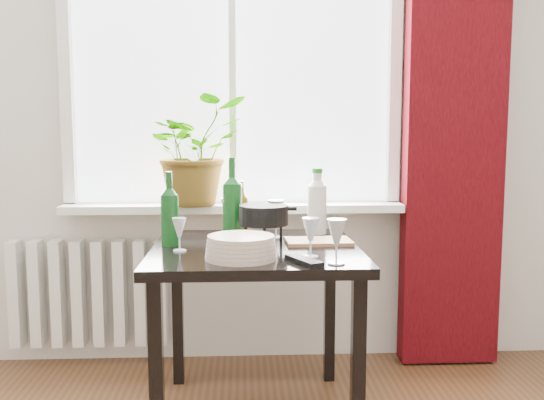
{
  "coord_description": "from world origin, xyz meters",
  "views": [
    {
      "loc": [
        0.05,
        -0.92,
        1.23
      ],
      "look_at": [
        0.17,
        1.55,
        0.93
      ],
      "focal_mm": 40.0,
      "sensor_mm": 36.0,
      "label": 1
    }
  ],
  "objects_px": {
    "radiator": "(89,293)",
    "wineglass_back_left": "(228,216)",
    "cleaning_bottle": "(317,200)",
    "wineglass_front_left": "(179,234)",
    "cutting_board": "(318,241)",
    "tv_remote": "(304,261)",
    "plate_stack": "(241,248)",
    "bottle_amber": "(241,208)",
    "fondue_pot": "(264,224)",
    "wineglass_far_right": "(336,241)",
    "potted_plant": "(195,151)",
    "wineglass_front_right": "(311,237)",
    "table": "(256,268)",
    "wine_bottle_left": "(170,208)",
    "wine_bottle_right": "(232,198)",
    "wineglass_back_center": "(276,219)"
  },
  "relations": [
    {
      "from": "wine_bottle_right",
      "to": "wineglass_back_center",
      "type": "height_order",
      "value": "wine_bottle_right"
    },
    {
      "from": "cleaning_bottle",
      "to": "cutting_board",
      "type": "distance_m",
      "value": 0.29
    },
    {
      "from": "wineglass_front_left",
      "to": "fondue_pot",
      "type": "distance_m",
      "value": 0.38
    },
    {
      "from": "bottle_amber",
      "to": "cutting_board",
      "type": "xyz_separation_m",
      "value": [
        0.33,
        -0.22,
        -0.12
      ]
    },
    {
      "from": "wineglass_far_right",
      "to": "cutting_board",
      "type": "relative_size",
      "value": 0.61
    },
    {
      "from": "bottle_amber",
      "to": "plate_stack",
      "type": "bearing_deg",
      "value": -90.05
    },
    {
      "from": "cleaning_bottle",
      "to": "wineglass_far_right",
      "type": "height_order",
      "value": "cleaning_bottle"
    },
    {
      "from": "radiator",
      "to": "bottle_amber",
      "type": "bearing_deg",
      "value": -23.56
    },
    {
      "from": "cleaning_bottle",
      "to": "wineglass_front_left",
      "type": "xyz_separation_m",
      "value": [
        -0.6,
        -0.39,
        -0.09
      ]
    },
    {
      "from": "potted_plant",
      "to": "cleaning_bottle",
      "type": "bearing_deg",
      "value": -23.75
    },
    {
      "from": "wineglass_far_right",
      "to": "fondue_pot",
      "type": "relative_size",
      "value": 0.7
    },
    {
      "from": "table",
      "to": "cleaning_bottle",
      "type": "distance_m",
      "value": 0.49
    },
    {
      "from": "radiator",
      "to": "wineglass_back_left",
      "type": "distance_m",
      "value": 0.93
    },
    {
      "from": "table",
      "to": "cutting_board",
      "type": "height_order",
      "value": "cutting_board"
    },
    {
      "from": "wineglass_far_right",
      "to": "wineglass_back_left",
      "type": "height_order",
      "value": "wineglass_back_left"
    },
    {
      "from": "cleaning_bottle",
      "to": "wineglass_back_center",
      "type": "distance_m",
      "value": 0.24
    },
    {
      "from": "wineglass_far_right",
      "to": "tv_remote",
      "type": "relative_size",
      "value": 0.91
    },
    {
      "from": "radiator",
      "to": "wineglass_far_right",
      "type": "xyz_separation_m",
      "value": [
        1.13,
        -0.97,
        0.44
      ]
    },
    {
      "from": "bottle_amber",
      "to": "cutting_board",
      "type": "relative_size",
      "value": 0.91
    },
    {
      "from": "wine_bottle_left",
      "to": "tv_remote",
      "type": "bearing_deg",
      "value": -35.32
    },
    {
      "from": "plate_stack",
      "to": "cutting_board",
      "type": "bearing_deg",
      "value": 42.39
    },
    {
      "from": "table",
      "to": "bottle_amber",
      "type": "relative_size",
      "value": 3.37
    },
    {
      "from": "wineglass_back_left",
      "to": "plate_stack",
      "type": "distance_m",
      "value": 0.52
    },
    {
      "from": "table",
      "to": "plate_stack",
      "type": "distance_m",
      "value": 0.28
    },
    {
      "from": "wine_bottle_left",
      "to": "cutting_board",
      "type": "height_order",
      "value": "wine_bottle_left"
    },
    {
      "from": "plate_stack",
      "to": "fondue_pot",
      "type": "relative_size",
      "value": 1.13
    },
    {
      "from": "wineglass_front_right",
      "to": "cutting_board",
      "type": "distance_m",
      "value": 0.3
    },
    {
      "from": "bottle_amber",
      "to": "cleaning_bottle",
      "type": "xyz_separation_m",
      "value": [
        0.35,
        0.02,
        0.03
      ]
    },
    {
      "from": "potted_plant",
      "to": "wine_bottle_left",
      "type": "bearing_deg",
      "value": -97.7
    },
    {
      "from": "tv_remote",
      "to": "plate_stack",
      "type": "bearing_deg",
      "value": 132.62
    },
    {
      "from": "radiator",
      "to": "wineglass_far_right",
      "type": "relative_size",
      "value": 4.74
    },
    {
      "from": "table",
      "to": "cutting_board",
      "type": "distance_m",
      "value": 0.29
    },
    {
      "from": "wineglass_front_right",
      "to": "wineglass_far_right",
      "type": "relative_size",
      "value": 0.92
    },
    {
      "from": "bottle_amber",
      "to": "fondue_pot",
      "type": "bearing_deg",
      "value": -64.67
    },
    {
      "from": "wine_bottle_left",
      "to": "plate_stack",
      "type": "relative_size",
      "value": 1.16
    },
    {
      "from": "wine_bottle_left",
      "to": "bottle_amber",
      "type": "distance_m",
      "value": 0.38
    },
    {
      "from": "wine_bottle_right",
      "to": "cleaning_bottle",
      "type": "relative_size",
      "value": 1.17
    },
    {
      "from": "radiator",
      "to": "cleaning_bottle",
      "type": "distance_m",
      "value": 1.29
    },
    {
      "from": "wineglass_front_right",
      "to": "cutting_board",
      "type": "xyz_separation_m",
      "value": [
        0.07,
        0.29,
        -0.07
      ]
    },
    {
      "from": "radiator",
      "to": "potted_plant",
      "type": "bearing_deg",
      "value": -7.02
    },
    {
      "from": "potted_plant",
      "to": "fondue_pot",
      "type": "bearing_deg",
      "value": -55.89
    },
    {
      "from": "radiator",
      "to": "potted_plant",
      "type": "height_order",
      "value": "potted_plant"
    },
    {
      "from": "wine_bottle_right",
      "to": "plate_stack",
      "type": "xyz_separation_m",
      "value": [
        0.04,
        -0.42,
        -0.14
      ]
    },
    {
      "from": "tv_remote",
      "to": "wineglass_front_right",
      "type": "bearing_deg",
      "value": 44.05
    },
    {
      "from": "wineglass_front_right",
      "to": "wineglass_back_center",
      "type": "xyz_separation_m",
      "value": [
        -0.11,
        0.42,
        0.01
      ]
    },
    {
      "from": "radiator",
      "to": "wineglass_back_left",
      "type": "xyz_separation_m",
      "value": [
        0.73,
        -0.35,
        0.45
      ]
    },
    {
      "from": "radiator",
      "to": "wineglass_back_center",
      "type": "bearing_deg",
      "value": -24.95
    },
    {
      "from": "potted_plant",
      "to": "cleaning_bottle",
      "type": "height_order",
      "value": "potted_plant"
    },
    {
      "from": "radiator",
      "to": "wineglass_front_right",
      "type": "relative_size",
      "value": 5.15
    },
    {
      "from": "radiator",
      "to": "wineglass_far_right",
      "type": "height_order",
      "value": "wineglass_far_right"
    }
  ]
}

